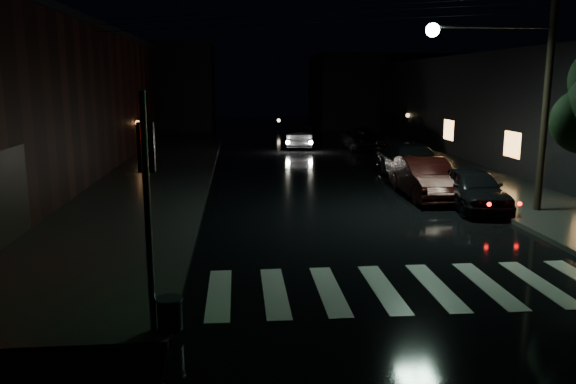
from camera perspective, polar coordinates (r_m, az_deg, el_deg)
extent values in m
plane|color=black|center=(11.91, -1.19, -11.02)|extent=(120.00, 120.00, 0.00)
cube|color=#282826|center=(25.75, -14.58, 0.94)|extent=(6.00, 44.00, 0.15)
cube|color=#282826|center=(27.57, 17.87, 1.42)|extent=(4.00, 44.00, 0.15)
cube|color=black|center=(34.03, 26.53, 7.51)|extent=(10.00, 40.00, 6.00)
cube|color=black|center=(56.76, -14.78, 10.34)|extent=(14.00, 10.00, 8.00)
cube|color=black|center=(57.92, 9.75, 10.06)|extent=(14.00, 10.00, 7.00)
cube|color=beige|center=(12.91, 12.24, -9.46)|extent=(9.00, 3.00, 0.01)
cylinder|color=slate|center=(9.89, -14.06, -2.32)|extent=(0.12, 0.12, 4.20)
cylinder|color=black|center=(10.42, -11.90, -12.11)|extent=(0.44, 0.44, 0.55)
cylinder|color=slate|center=(10.31, -11.97, -10.60)|extent=(0.48, 0.48, 0.04)
cube|color=black|center=(9.87, -14.21, 4.43)|extent=(0.28, 0.16, 0.85)
sphere|color=#0CFF33|center=(9.99, -14.07, 3.07)|extent=(0.20, 0.20, 0.20)
cylinder|color=black|center=(20.72, 24.84, 9.21)|extent=(0.24, 0.24, 8.00)
cylinder|color=slate|center=(19.87, 20.15, 15.44)|extent=(4.00, 0.08, 0.08)
sphere|color=#BFFFD8|center=(19.12, 14.49, 15.65)|extent=(0.44, 0.44, 0.44)
imported|color=black|center=(21.11, 18.24, 0.36)|extent=(2.01, 4.43, 1.47)
imported|color=black|center=(22.57, 13.74, 1.39)|extent=(1.71, 4.77, 1.56)
imported|color=black|center=(26.47, 12.52, 2.93)|extent=(2.46, 5.69, 1.63)
imported|color=black|center=(38.12, 7.56, 5.40)|extent=(2.54, 5.17, 1.41)
imported|color=black|center=(38.72, 1.18, 5.72)|extent=(2.24, 5.01, 1.60)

